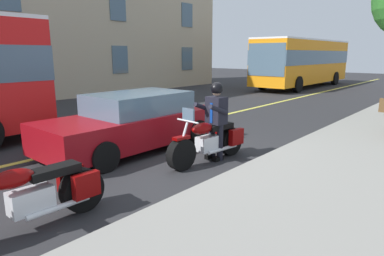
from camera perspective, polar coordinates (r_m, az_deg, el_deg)
ground_plane at (r=8.27m, az=-2.35°, el=-3.87°), size 80.00×80.00×0.00m
sidewalk_curb at (r=6.28m, az=29.78°, el=-10.30°), size 60.00×5.00×0.15m
lane_center_stripe at (r=9.70m, az=-11.02°, el=-1.60°), size 60.00×0.16×0.01m
motorcycle_main at (r=7.37m, az=3.05°, el=-2.29°), size 2.22×0.72×1.26m
rider_main at (r=7.39m, az=4.09°, el=2.37°), size 0.66×0.59×1.74m
motorcycle_parked at (r=5.06m, az=-25.29°, el=-10.58°), size 2.21×0.60×1.26m
bus_far at (r=25.43m, az=18.53°, el=10.85°), size 11.05×2.70×3.30m
car_silver at (r=8.40m, az=-9.76°, el=1.05°), size 4.60×1.92×1.40m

